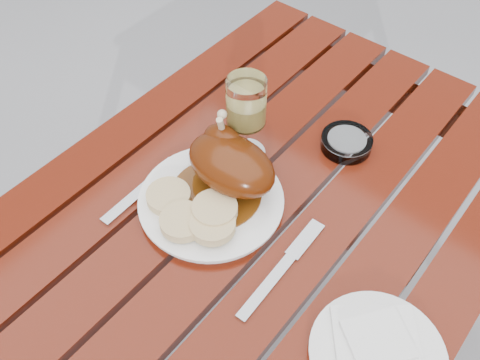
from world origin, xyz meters
name	(u,v)px	position (x,y,z in m)	size (l,w,h in m)	color
table	(253,307)	(0.00, 0.00, 0.38)	(0.80, 1.20, 0.75)	#60190B
dinner_plate	(211,201)	(-0.08, -0.04, 0.76)	(0.27, 0.27, 0.02)	white
roast_duck	(229,163)	(-0.08, 0.02, 0.82)	(0.18, 0.18, 0.13)	#562A09
bread_dumplings	(194,213)	(-0.07, -0.09, 0.78)	(0.19, 0.13, 0.03)	tan
wine_glass	(246,120)	(-0.11, 0.10, 0.84)	(0.08, 0.08, 0.19)	tan
side_plate	(377,355)	(0.31, -0.10, 0.76)	(0.21, 0.21, 0.02)	white
napkin	(376,342)	(0.30, -0.09, 0.77)	(0.13, 0.12, 0.01)	white
ashtray	(346,142)	(0.04, 0.25, 0.76)	(0.10, 0.10, 0.03)	#B2B7BC
fork	(138,193)	(-0.20, -0.11, 0.75)	(0.02, 0.17, 0.01)	gray
knife	(276,275)	(0.11, -0.08, 0.75)	(0.02, 0.20, 0.01)	gray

